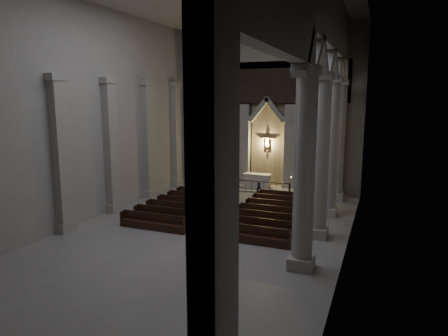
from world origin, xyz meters
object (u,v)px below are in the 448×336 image
altar (257,181)px  pews (227,211)px  altar_rail (258,185)px  candle_stand_right (290,192)px  worshipper (259,191)px  candle_stand_left (224,185)px

altar → pews: altar is taller
altar → altar_rail: bearing=-72.3°
altar_rail → candle_stand_right: candle_stand_right is taller
altar_rail → worshipper: (0.59, -1.61, -0.02)m
candle_stand_right → worshipper: (-1.92, -1.25, 0.19)m
pews → worshipper: size_ratio=7.72×
altar → candle_stand_right: 3.37m
candle_stand_left → worshipper: 3.50m
candle_stand_right → altar: bearing=150.4°
altar_rail → candle_stand_right: size_ratio=3.18×
candle_stand_left → candle_stand_right: bearing=-3.1°
altar_rail → worshipper: bearing=-70.0°
pews → worshipper: bearing=82.5°
altar_rail → candle_stand_right: bearing=-8.3°
candle_stand_left → pews: 6.48m
altar → worshipper: 3.07m
altar → worshipper: (1.00, -2.90, -0.08)m
pews → worshipper: (0.59, 4.42, 0.32)m
altar_rail → candle_stand_left: candle_stand_left is taller
altar_rail → candle_stand_left: (-2.56, -0.09, -0.19)m
altar → candle_stand_left: (-2.15, -1.38, -0.25)m
pews → candle_stand_left: bearing=113.3°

